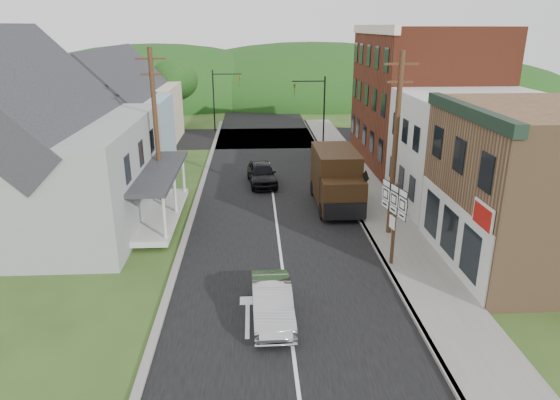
{
  "coord_description": "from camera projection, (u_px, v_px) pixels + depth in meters",
  "views": [
    {
      "loc": [
        -1.18,
        -19.49,
        10.04
      ],
      "look_at": [
        0.05,
        2.86,
        2.2
      ],
      "focal_mm": 32.0,
      "sensor_mm": 36.0,
      "label": 1
    }
  ],
  "objects": [
    {
      "name": "curb_right",
      "position": [
        351.0,
        204.0,
        29.5
      ],
      "size": [
        0.2,
        55.0,
        0.15
      ],
      "primitive_type": "cube",
      "color": "slate",
      "rests_on": "ground"
    },
    {
      "name": "silver_sedan",
      "position": [
        272.0,
        303.0,
        17.85
      ],
      "size": [
        1.51,
        4.06,
        1.33
      ],
      "primitive_type": "imported",
      "rotation": [
        0.0,
        0.0,
        0.03
      ],
      "color": "#ABAAAF",
      "rests_on": "ground"
    },
    {
      "name": "delivery_van",
      "position": [
        336.0,
        179.0,
        28.83
      ],
      "size": [
        2.45,
        5.86,
        3.27
      ],
      "rotation": [
        0.0,
        0.0,
        0.0
      ],
      "color": "black",
      "rests_on": "ground"
    },
    {
      "name": "ground",
      "position": [
        282.0,
        269.0,
        21.75
      ],
      "size": [
        120.0,
        120.0,
        0.0
      ],
      "primitive_type": "plane",
      "color": "#2D4719",
      "rests_on": "ground"
    },
    {
      "name": "route_sign_cluster",
      "position": [
        394.0,
        213.0,
        21.18
      ],
      "size": [
        0.53,
        2.07,
        3.68
      ],
      "rotation": [
        0.0,
        0.0,
        0.22
      ],
      "color": "#472D19",
      "rests_on": "sidewalk_right"
    },
    {
      "name": "traffic_signal_left",
      "position": [
        221.0,
        93.0,
        49.03
      ],
      "size": [
        2.87,
        0.2,
        6.0
      ],
      "color": "black",
      "rests_on": "ground"
    },
    {
      "name": "dark_sedan",
      "position": [
        262.0,
        174.0,
        33.15
      ],
      "size": [
        2.17,
        4.48,
        1.47
      ],
      "primitive_type": "imported",
      "rotation": [
        0.0,
        0.0,
        0.1
      ],
      "color": "black",
      "rests_on": "ground"
    },
    {
      "name": "storefront_tan",
      "position": [
        548.0,
        189.0,
        21.17
      ],
      "size": [
        8.0,
        8.0,
        7.0
      ],
      "primitive_type": "cube",
      "color": "brown",
      "rests_on": "ground"
    },
    {
      "name": "storefront_white",
      "position": [
        473.0,
        152.0,
        28.32
      ],
      "size": [
        8.0,
        7.0,
        6.5
      ],
      "primitive_type": "cube",
      "color": "silver",
      "rests_on": "ground"
    },
    {
      "name": "forested_ridge",
      "position": [
        260.0,
        98.0,
        73.58
      ],
      "size": [
        90.0,
        30.0,
        16.0
      ],
      "primitive_type": "ellipsoid",
      "color": "#153510",
      "rests_on": "ground"
    },
    {
      "name": "tree_left_c",
      "position": [
        16.0,
        83.0,
        37.65
      ],
      "size": [
        5.8,
        5.8,
        8.41
      ],
      "color": "#382616",
      "rests_on": "ground"
    },
    {
      "name": "house_cream",
      "position": [
        137.0,
        101.0,
        44.44
      ],
      "size": [
        7.14,
        8.16,
        7.28
      ],
      "color": "beige",
      "rests_on": "ground"
    },
    {
      "name": "warning_sign",
      "position": [
        366.0,
        188.0,
        26.54
      ],
      "size": [
        0.24,
        0.72,
        2.72
      ],
      "rotation": [
        0.0,
        0.0,
        0.29
      ],
      "color": "black",
      "rests_on": "sidewalk_right"
    },
    {
      "name": "traffic_signal_right",
      "position": [
        316.0,
        103.0,
        42.87
      ],
      "size": [
        2.87,
        0.2,
        6.0
      ],
      "color": "black",
      "rests_on": "ground"
    },
    {
      "name": "curb_left",
      "position": [
        195.0,
        207.0,
        29.03
      ],
      "size": [
        0.3,
        55.0,
        0.12
      ],
      "primitive_type": "cube",
      "color": "slate",
      "rests_on": "ground"
    },
    {
      "name": "utility_pole_left",
      "position": [
        156.0,
        129.0,
        27.41
      ],
      "size": [
        1.6,
        0.26,
        9.0
      ],
      "color": "#472D19",
      "rests_on": "ground"
    },
    {
      "name": "tree_left_d",
      "position": [
        174.0,
        80.0,
        49.82
      ],
      "size": [
        4.8,
        4.8,
        6.94
      ],
      "color": "#382616",
      "rests_on": "ground"
    },
    {
      "name": "house_blue",
      "position": [
        117.0,
        119.0,
        35.98
      ],
      "size": [
        7.14,
        8.16,
        7.28
      ],
      "color": "#839FB2",
      "rests_on": "ground"
    },
    {
      "name": "cross_road",
      "position": [
        266.0,
        138.0,
        47.19
      ],
      "size": [
        60.0,
        9.0,
        0.02
      ],
      "primitive_type": "cube",
      "color": "black",
      "rests_on": "ground"
    },
    {
      "name": "house_gray",
      "position": [
        41.0,
        146.0,
        25.38
      ],
      "size": [
        10.2,
        12.24,
        8.35
      ],
      "color": "#939698",
      "rests_on": "ground"
    },
    {
      "name": "utility_pole_right",
      "position": [
        395.0,
        145.0,
        23.8
      ],
      "size": [
        1.6,
        0.26,
        9.0
      ],
      "color": "#472D19",
      "rests_on": "ground"
    },
    {
      "name": "sidewalk_right",
      "position": [
        374.0,
        203.0,
        29.57
      ],
      "size": [
        2.8,
        55.0,
        0.15
      ],
      "primitive_type": "cube",
      "color": "slate",
      "rests_on": "ground"
    },
    {
      "name": "storefront_red",
      "position": [
        422.0,
        98.0,
        36.7
      ],
      "size": [
        8.0,
        12.0,
        10.0
      ],
      "primitive_type": "cube",
      "color": "maroon",
      "rests_on": "ground"
    },
    {
      "name": "road",
      "position": [
        273.0,
        196.0,
        31.17
      ],
      "size": [
        9.0,
        90.0,
        0.02
      ],
      "primitive_type": "cube",
      "color": "black",
      "rests_on": "ground"
    }
  ]
}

